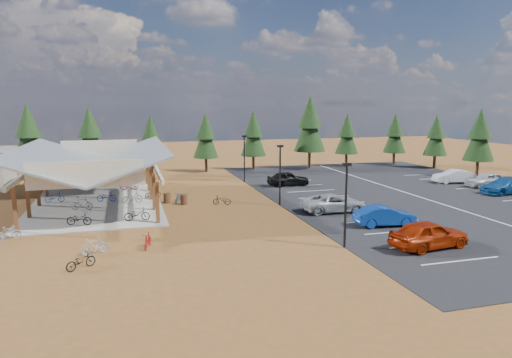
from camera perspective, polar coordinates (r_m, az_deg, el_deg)
name	(u,v)px	position (r m, az deg, el deg)	size (l,w,h in m)	color
ground	(227,215)	(35.75, -3.60, -4.46)	(140.00, 140.00, 0.00)	brown
asphalt_lot	(410,194)	(45.88, 18.73, -1.81)	(27.00, 44.00, 0.04)	black
concrete_pad	(97,203)	(41.88, -19.23, -2.84)	(10.60, 18.60, 0.10)	gray
bike_pavilion	(95,160)	(41.27, -19.52, 2.29)	(11.65, 19.40, 4.97)	#553518
lamp_post_0	(346,199)	(27.50, 11.16, -2.49)	(0.50, 0.25, 5.14)	black
lamp_post_1	(280,171)	(38.40, 3.01, 1.05)	(0.50, 0.25, 5.14)	black
lamp_post_2	(244,155)	(49.80, -1.48, 2.99)	(0.50, 0.25, 5.14)	black
trash_bin_0	(184,199)	(39.56, -8.99, -2.53)	(0.60, 0.60, 0.90)	#4C2F1B
trash_bin_1	(167,198)	(40.36, -11.05, -2.35)	(0.60, 0.60, 0.90)	#4C2F1B
pine_1	(28,134)	(56.88, -26.58, 5.10)	(3.69, 3.69, 8.60)	#382314
pine_2	(90,134)	(56.97, -20.05, 5.31)	(3.54, 3.54, 8.24)	#382314
pine_3	(151,139)	(56.43, -13.02, 4.95)	(3.09, 3.09, 7.19)	#382314
pine_4	(206,136)	(57.57, -6.32, 5.38)	(3.20, 3.20, 7.45)	#382314
pine_5	(253,134)	(59.00, -0.34, 5.68)	(3.31, 3.31, 7.70)	#382314
pine_6	(310,124)	(60.46, 6.76, 6.82)	(4.12, 4.12, 9.61)	#382314
pine_7	(347,134)	(63.60, 11.30, 5.54)	(3.12, 3.12, 7.28)	#382314
pine_8	(395,134)	(66.68, 16.96, 5.45)	(3.09, 3.09, 7.21)	#382314
pine_12	(480,135)	(59.20, 26.17, 4.94)	(3.46, 3.46, 8.06)	#382314
pine_13	(436,136)	(65.10, 21.58, 5.08)	(3.07, 3.07, 7.14)	#382314
bike_0	(79,219)	(34.48, -21.25, -4.66)	(0.61, 1.75, 0.92)	black
bike_1	(82,204)	(39.22, -20.97, -2.88)	(0.50, 1.76, 1.06)	gray
bike_2	(55,197)	(43.22, -23.87, -2.12)	(0.56, 1.59, 0.84)	navy
bike_3	(67,184)	(49.71, -22.52, -0.52)	(0.46, 1.64, 0.98)	#9C341A
bike_4	(137,214)	(34.49, -14.65, -4.28)	(0.64, 1.82, 0.96)	black
bike_5	(133,197)	(40.39, -15.14, -2.22)	(0.51, 1.79, 1.08)	gray
bike_6	(106,197)	(41.88, -18.19, -2.11)	(0.57, 1.65, 0.87)	navy
bike_7	(129,185)	(46.78, -15.60, -0.69)	(0.49, 1.74, 1.05)	maroon
bike_9	(9,233)	(33.06, -28.54, -5.96)	(0.42, 1.50, 0.90)	gray
bike_11	(148,241)	(28.24, -13.38, -7.49)	(0.45, 1.59, 0.96)	maroon
bike_12	(81,261)	(25.88, -21.06, -9.54)	(0.59, 1.68, 0.88)	black
bike_13	(95,246)	(28.01, -19.52, -7.90)	(0.46, 1.62, 0.98)	#9A9EA2
bike_14	(179,197)	(40.84, -9.61, -2.20)	(0.57, 1.63, 0.85)	navy
bike_15	(153,194)	(42.38, -12.76, -1.79)	(0.46, 1.63, 0.98)	maroon
bike_16	(222,200)	(39.15, -4.30, -2.64)	(0.53, 1.51, 0.80)	black
car_0	(429,234)	(29.20, 20.80, -6.47)	(1.98, 4.92, 1.68)	#972204
car_1	(385,216)	(33.45, 15.81, -4.46)	(1.50, 4.29, 1.42)	navy
car_2	(334,203)	(36.84, 9.73, -2.97)	(2.34, 5.07, 1.41)	#A0A4A8
car_4	(288,179)	(47.91, 4.04, 0.06)	(1.75, 4.36, 1.48)	black
car_7	(506,185)	(49.76, 28.81, -0.71)	(2.16, 5.31, 1.54)	navy
car_8	(487,180)	(52.71, 26.88, -0.08)	(1.77, 4.39, 1.50)	#B3B8BD
car_9	(454,176)	(53.79, 23.49, 0.31)	(1.53, 4.40, 1.45)	white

